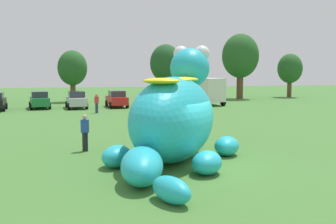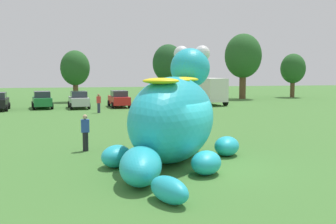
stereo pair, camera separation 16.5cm
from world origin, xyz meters
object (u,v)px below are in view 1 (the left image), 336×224
(car_red, at_px, (117,99))
(spectator_by_cars, at_px, (163,105))
(spectator_near_inflatable, at_px, (97,103))
(spectator_mid_field, at_px, (85,133))
(car_green, at_px, (40,100))
(box_truck, at_px, (206,90))
(car_silver, at_px, (76,100))
(giant_inflatable_creature, at_px, (174,118))
(car_yellow, at_px, (151,98))

(car_red, xyz_separation_m, spectator_by_cars, (3.05, -8.72, -0.01))
(spectator_near_inflatable, relative_size, spectator_mid_field, 1.00)
(car_green, distance_m, spectator_by_cars, 13.99)
(car_red, xyz_separation_m, spectator_near_inflatable, (-2.30, -5.34, -0.01))
(spectator_mid_field, relative_size, spectator_by_cars, 1.00)
(car_green, bearing_deg, box_truck, 3.57)
(car_silver, bearing_deg, spectator_mid_field, -88.94)
(spectator_near_inflatable, bearing_deg, car_red, 66.66)
(spectator_near_inflatable, bearing_deg, spectator_mid_field, -94.55)
(spectator_by_cars, bearing_deg, car_red, 109.27)
(car_green, bearing_deg, car_silver, -10.78)
(car_red, relative_size, spectator_mid_field, 2.47)
(car_green, xyz_separation_m, car_silver, (3.59, -0.68, 0.00))
(car_green, relative_size, spectator_by_cars, 2.52)
(spectator_mid_field, bearing_deg, box_truck, 59.94)
(giant_inflatable_creature, xyz_separation_m, spectator_mid_field, (-3.53, 2.86, -0.94))
(car_silver, bearing_deg, spectator_near_inflatable, -70.32)
(giant_inflatable_creature, xyz_separation_m, box_truck, (10.24, 26.66, -0.19))
(car_red, distance_m, box_truck, 10.23)
(box_truck, bearing_deg, car_yellow, -171.47)
(car_silver, bearing_deg, car_yellow, 6.09)
(spectator_mid_field, bearing_deg, giant_inflatable_creature, -39.01)
(giant_inflatable_creature, xyz_separation_m, car_yellow, (3.77, 25.69, -0.93))
(car_red, xyz_separation_m, car_yellow, (3.64, 0.42, 0.00))
(car_green, bearing_deg, spectator_near_inflatable, -46.41)
(car_silver, xyz_separation_m, car_red, (4.07, 0.40, 0.00))
(car_green, bearing_deg, car_red, -2.11)
(car_silver, relative_size, spectator_by_cars, 2.49)
(spectator_mid_field, bearing_deg, spectator_near_inflatable, 85.45)
(car_silver, distance_m, spectator_near_inflatable, 5.25)
(car_yellow, height_order, spectator_by_cars, car_yellow)
(box_truck, height_order, spectator_near_inflatable, box_truck)
(spectator_near_inflatable, xyz_separation_m, spectator_by_cars, (5.35, -3.38, 0.00))
(box_truck, height_order, spectator_mid_field, box_truck)
(giant_inflatable_creature, bearing_deg, car_red, 89.70)
(car_red, relative_size, car_yellow, 1.01)
(spectator_near_inflatable, height_order, spectator_mid_field, same)
(spectator_mid_field, bearing_deg, car_green, 99.99)
(car_green, height_order, spectator_by_cars, car_green)
(giant_inflatable_creature, bearing_deg, car_yellow, 81.64)
(giant_inflatable_creature, height_order, spectator_by_cars, giant_inflatable_creature)
(spectator_mid_field, distance_m, spectator_by_cars, 15.24)
(giant_inflatable_creature, distance_m, car_green, 26.65)
(car_yellow, distance_m, box_truck, 6.58)
(car_green, bearing_deg, spectator_mid_field, -80.01)
(car_silver, distance_m, car_red, 4.09)
(car_silver, xyz_separation_m, spectator_by_cars, (7.12, -8.32, -0.01))
(spectator_near_inflatable, bearing_deg, car_yellow, 44.11)
(spectator_mid_field, bearing_deg, car_silver, 91.06)
(giant_inflatable_creature, bearing_deg, car_silver, 99.00)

